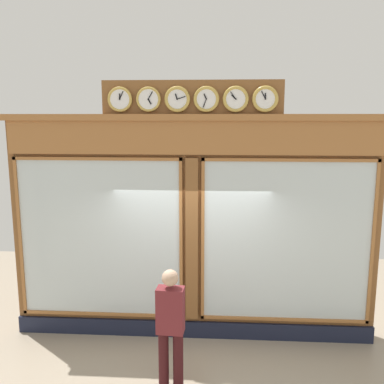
% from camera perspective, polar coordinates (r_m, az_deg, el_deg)
% --- Properties ---
extents(shop_facade, '(6.05, 0.42, 4.20)m').
position_cam_1_polar(shop_facade, '(6.96, 0.07, -4.62)').
color(shop_facade, brown).
rests_on(shop_facade, ground_plane).
extents(pedestrian, '(0.38, 0.25, 1.69)m').
position_cam_1_polar(pedestrian, '(5.91, -2.90, -17.31)').
color(pedestrian, '#3A1316').
rests_on(pedestrian, ground_plane).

